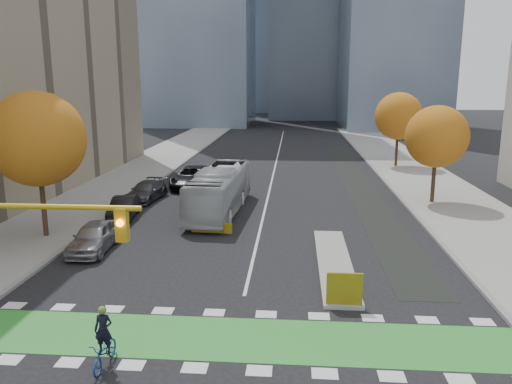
% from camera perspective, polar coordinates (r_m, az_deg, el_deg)
% --- Properties ---
extents(ground, '(300.00, 300.00, 0.00)m').
position_cam_1_polar(ground, '(16.66, -3.17, -18.86)').
color(ground, black).
rests_on(ground, ground).
extents(sidewalk_west, '(7.00, 120.00, 0.15)m').
position_cam_1_polar(sidewalk_west, '(38.41, -19.46, -1.16)').
color(sidewalk_west, gray).
rests_on(sidewalk_west, ground).
extents(sidewalk_east, '(7.00, 120.00, 0.15)m').
position_cam_1_polar(sidewalk_east, '(37.01, 22.46, -1.90)').
color(sidewalk_east, gray).
rests_on(sidewalk_east, ground).
extents(curb_west, '(0.30, 120.00, 0.16)m').
position_cam_1_polar(curb_west, '(37.14, -14.51, -1.29)').
color(curb_west, gray).
rests_on(curb_west, ground).
extents(curb_east, '(0.30, 120.00, 0.16)m').
position_cam_1_polar(curb_east, '(36.07, 17.16, -1.85)').
color(curb_east, gray).
rests_on(curb_east, ground).
extents(bike_crossing, '(20.00, 3.00, 0.01)m').
position_cam_1_polar(bike_crossing, '(17.95, -2.51, -16.37)').
color(bike_crossing, green).
rests_on(bike_crossing, ground).
extents(centre_line, '(0.15, 70.00, 0.01)m').
position_cam_1_polar(centre_line, '(54.82, 2.31, 3.40)').
color(centre_line, silver).
rests_on(centre_line, ground).
extents(bike_lane_paint, '(2.50, 50.00, 0.01)m').
position_cam_1_polar(bike_lane_paint, '(45.28, 11.36, 1.22)').
color(bike_lane_paint, black).
rests_on(bike_lane_paint, ground).
extents(median_island, '(1.60, 10.00, 0.16)m').
position_cam_1_polar(median_island, '(24.72, 8.95, -7.98)').
color(median_island, gray).
rests_on(median_island, ground).
extents(hazard_board, '(1.40, 0.12, 1.30)m').
position_cam_1_polar(hazard_board, '(20.02, 10.08, -10.84)').
color(hazard_board, yellow).
rests_on(hazard_board, median_island).
extents(tree_west, '(5.20, 5.20, 8.22)m').
position_cam_1_polar(tree_west, '(29.75, -23.72, 5.56)').
color(tree_west, '#332114').
rests_on(tree_west, ground).
extents(tree_east_near, '(4.40, 4.40, 7.08)m').
position_cam_1_polar(tree_east_near, '(37.66, 19.96, 5.96)').
color(tree_east_near, '#332114').
rests_on(tree_east_near, ground).
extents(tree_east_far, '(4.80, 4.80, 7.65)m').
position_cam_1_polar(tree_east_far, '(53.26, 15.99, 8.33)').
color(tree_east_far, '#332114').
rests_on(tree_east_far, ground).
extents(cyclist, '(0.63, 1.75, 2.02)m').
position_cam_1_polar(cyclist, '(16.78, -16.91, -16.53)').
color(cyclist, navy).
rests_on(cyclist, ground).
extents(bus, '(3.16, 11.08, 3.05)m').
position_cam_1_polar(bus, '(33.69, -4.16, 0.23)').
color(bus, '#B2B6BA').
rests_on(bus, ground).
extents(parked_car_a, '(1.94, 4.51, 1.52)m').
position_cam_1_polar(parked_car_a, '(27.42, -18.03, -4.90)').
color(parked_car_a, '#9C9CA1').
rests_on(parked_car_a, ground).
extents(parked_car_b, '(1.93, 4.28, 1.36)m').
position_cam_1_polar(parked_car_b, '(33.41, -14.89, -1.76)').
color(parked_car_b, black).
rests_on(parked_car_b, ground).
extents(parked_car_c, '(2.49, 4.97, 1.39)m').
position_cam_1_polar(parked_car_c, '(38.04, -12.44, 0.10)').
color(parked_car_c, '#47474C').
rests_on(parked_car_c, ground).
extents(parked_car_d, '(3.13, 6.30, 1.72)m').
position_cam_1_polar(parked_car_d, '(42.14, -7.25, 1.72)').
color(parked_car_d, black).
rests_on(parked_car_d, ground).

